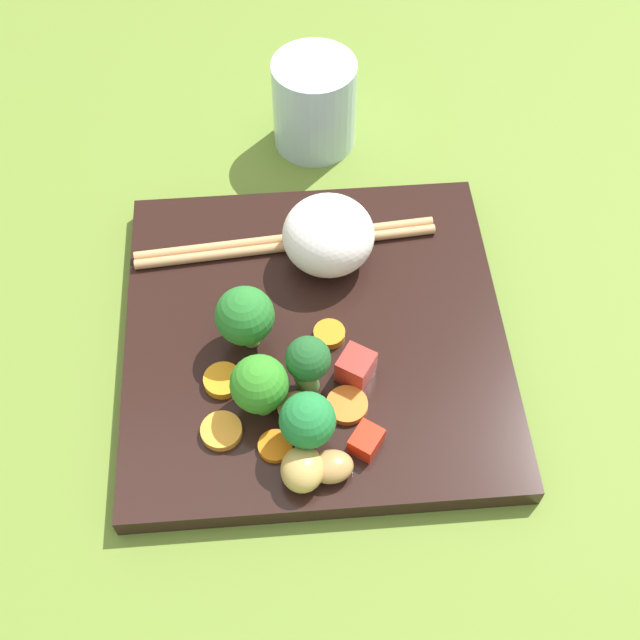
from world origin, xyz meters
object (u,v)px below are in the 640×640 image
Objects in this scene: carrot_slice_0 at (221,431)px; rice_mound at (328,235)px; square_plate at (315,336)px; drinking_glass at (314,104)px; chopstick_pair at (286,243)px; broccoli_floret_2 at (307,421)px.

rice_mound is at bearing 58.82° from carrot_slice_0.
square_plate is 11.02cm from carrot_slice_0.
square_plate is 3.39× the size of drinking_glass.
rice_mound reaches higher than chopstick_pair.
broccoli_floret_2 is (-1.37, -9.36, 3.97)cm from square_plate.
broccoli_floret_2 is (-3.08, -16.26, 0.18)cm from rice_mound.
square_plate is 9.87× the size of carrot_slice_0.
drinking_glass is at bearing 88.73° from rice_mound.
carrot_slice_0 is (-7.37, -8.11, 1.23)cm from square_plate.
square_plate is at bearing -103.93° from rice_mound.
broccoli_floret_2 reaches higher than carrot_slice_0.
carrot_slice_0 is at bearing 168.16° from broccoli_floret_2.
carrot_slice_0 is (-6.00, 1.26, -2.75)cm from broccoli_floret_2.
square_plate is 1.17× the size of chopstick_pair.
rice_mound is 4.41cm from chopstick_pair.
chopstick_pair is at bearing -104.37° from drinking_glass.
carrot_slice_0 is 32.31cm from drinking_glass.
broccoli_floret_2 is 6.72cm from carrot_slice_0.
square_plate is 8.75cm from chopstick_pair.
drinking_glass is (2.06, 22.73, 3.35)cm from square_plate.
rice_mound is 2.49× the size of carrot_slice_0.
broccoli_floret_2 reaches higher than chopstick_pair.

